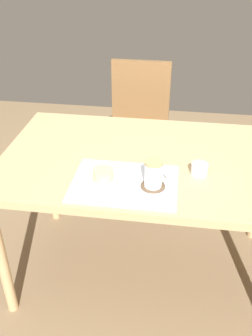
% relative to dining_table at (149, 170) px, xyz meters
% --- Properties ---
extents(ground_plane, '(4.40, 4.40, 0.02)m').
position_rel_dining_table_xyz_m(ground_plane, '(0.00, 0.00, -0.66)').
color(ground_plane, '#846B4C').
extents(dining_table, '(1.35, 0.82, 0.72)m').
position_rel_dining_table_xyz_m(dining_table, '(0.00, 0.00, 0.00)').
color(dining_table, tan).
rests_on(dining_table, ground_plane).
extents(wooden_chair, '(0.42, 0.42, 0.90)m').
position_rel_dining_table_xyz_m(wooden_chair, '(-0.14, 0.77, -0.15)').
color(wooden_chair, brown).
rests_on(wooden_chair, ground_plane).
extents(placemat, '(0.43, 0.32, 0.00)m').
position_rel_dining_table_xyz_m(placemat, '(-0.08, -0.22, 0.07)').
color(placemat, white).
rests_on(placemat, dining_table).
extents(pastry_plate, '(0.17, 0.17, 0.01)m').
position_rel_dining_table_xyz_m(pastry_plate, '(-0.17, -0.23, 0.08)').
color(pastry_plate, white).
rests_on(pastry_plate, placemat).
extents(pastry, '(0.08, 0.08, 0.04)m').
position_rel_dining_table_xyz_m(pastry, '(-0.17, -0.23, 0.11)').
color(pastry, '#E5BC7F').
rests_on(pastry, pastry_plate).
extents(coffee_coaster, '(0.10, 0.10, 0.00)m').
position_rel_dining_table_xyz_m(coffee_coaster, '(0.04, -0.23, 0.08)').
color(coffee_coaster, brown).
rests_on(coffee_coaster, placemat).
extents(coffee_mug, '(0.10, 0.07, 0.11)m').
position_rel_dining_table_xyz_m(coffee_mug, '(0.04, -0.23, 0.14)').
color(coffee_mug, white).
rests_on(coffee_mug, coffee_coaster).
extents(sugar_bowl, '(0.07, 0.07, 0.05)m').
position_rel_dining_table_xyz_m(sugar_bowl, '(0.22, -0.11, 0.09)').
color(sugar_bowl, white).
rests_on(sugar_bowl, dining_table).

